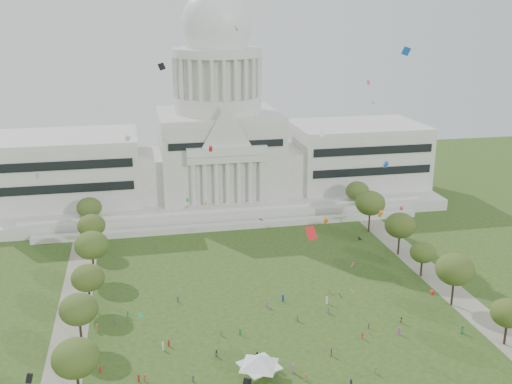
# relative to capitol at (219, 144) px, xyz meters

# --- Properties ---
(ground) EXTENTS (400.00, 400.00, 0.00)m
(ground) POSITION_rel_capitol_xyz_m (0.00, -113.59, -22.30)
(ground) COLOR #304919
(ground) RESTS_ON ground
(capitol) EXTENTS (160.00, 64.50, 91.30)m
(capitol) POSITION_rel_capitol_xyz_m (0.00, 0.00, 0.00)
(capitol) COLOR silver
(capitol) RESTS_ON ground
(path_left) EXTENTS (8.00, 160.00, 0.04)m
(path_left) POSITION_rel_capitol_xyz_m (-48.00, -83.59, -22.28)
(path_left) COLOR gray
(path_left) RESTS_ON ground
(path_right) EXTENTS (8.00, 160.00, 0.04)m
(path_right) POSITION_rel_capitol_xyz_m (48.00, -83.59, -22.28)
(path_right) COLOR gray
(path_right) RESTS_ON ground
(row_tree_l_1) EXTENTS (8.86, 8.86, 12.59)m
(row_tree_l_1) POSITION_rel_capitol_xyz_m (-44.07, -116.55, -13.34)
(row_tree_l_1) COLOR black
(row_tree_l_1) RESTS_ON ground
(row_tree_r_1) EXTENTS (7.58, 7.58, 10.78)m
(row_tree_r_1) POSITION_rel_capitol_xyz_m (46.22, -115.34, -14.64)
(row_tree_r_1) COLOR black
(row_tree_r_1) RESTS_ON ground
(row_tree_l_2) EXTENTS (8.42, 8.42, 11.97)m
(row_tree_l_2) POSITION_rel_capitol_xyz_m (-45.04, -96.29, -13.79)
(row_tree_l_2) COLOR black
(row_tree_l_2) RESTS_ON ground
(row_tree_r_2) EXTENTS (9.55, 9.55, 13.58)m
(row_tree_r_2) POSITION_rel_capitol_xyz_m (44.17, -96.15, -12.64)
(row_tree_r_2) COLOR black
(row_tree_r_2) RESTS_ON ground
(row_tree_l_3) EXTENTS (8.12, 8.12, 11.55)m
(row_tree_l_3) POSITION_rel_capitol_xyz_m (-44.09, -79.67, -14.09)
(row_tree_l_3) COLOR black
(row_tree_l_3) RESTS_ON ground
(row_tree_r_3) EXTENTS (7.01, 7.01, 9.98)m
(row_tree_r_3) POSITION_rel_capitol_xyz_m (44.40, -79.10, -15.21)
(row_tree_r_3) COLOR black
(row_tree_r_3) RESTS_ON ground
(row_tree_l_4) EXTENTS (9.29, 9.29, 13.21)m
(row_tree_l_4) POSITION_rel_capitol_xyz_m (-44.08, -61.17, -12.90)
(row_tree_l_4) COLOR black
(row_tree_l_4) RESTS_ON ground
(row_tree_r_4) EXTENTS (9.19, 9.19, 13.06)m
(row_tree_r_4) POSITION_rel_capitol_xyz_m (44.76, -63.55, -13.01)
(row_tree_r_4) COLOR black
(row_tree_r_4) RESTS_ON ground
(row_tree_l_5) EXTENTS (8.33, 8.33, 11.85)m
(row_tree_l_5) POSITION_rel_capitol_xyz_m (-45.22, -42.58, -13.88)
(row_tree_l_5) COLOR black
(row_tree_l_5) RESTS_ON ground
(row_tree_r_5) EXTENTS (9.82, 9.82, 13.96)m
(row_tree_r_5) POSITION_rel_capitol_xyz_m (43.49, -43.40, -12.37)
(row_tree_r_5) COLOR black
(row_tree_r_5) RESTS_ON ground
(row_tree_l_6) EXTENTS (8.19, 8.19, 11.64)m
(row_tree_l_6) POSITION_rel_capitol_xyz_m (-46.87, -24.45, -14.02)
(row_tree_l_6) COLOR black
(row_tree_l_6) RESTS_ON ground
(row_tree_r_6) EXTENTS (8.42, 8.42, 11.97)m
(row_tree_r_6) POSITION_rel_capitol_xyz_m (45.96, -25.46, -13.79)
(row_tree_r_6) COLOR black
(row_tree_r_6) RESTS_ON ground
(event_tent) EXTENTS (12.46, 12.46, 5.40)m
(event_tent) POSITION_rel_capitol_xyz_m (-9.38, -116.89, -18.11)
(event_tent) COLOR #4C4C4C
(event_tent) RESTS_ON ground
(person_0) EXTENTS (1.16, 1.11, 2.01)m
(person_0) POSITION_rel_capitol_xyz_m (39.52, -109.26, -21.29)
(person_0) COLOR #33723F
(person_0) RESTS_ON ground
(person_2) EXTENTS (0.92, 0.66, 1.72)m
(person_2) POSITION_rel_capitol_xyz_m (27.99, -102.19, -21.44)
(person_2) COLOR olive
(person_2) RESTS_ON ground
(person_3) EXTENTS (0.52, 1.00, 1.54)m
(person_3) POSITION_rel_capitol_xyz_m (16.35, -106.82, -21.52)
(person_3) COLOR #B21E1E
(person_3) RESTS_ON ground
(person_4) EXTENTS (0.67, 1.15, 1.91)m
(person_4) POSITION_rel_capitol_xyz_m (7.36, -111.99, -21.34)
(person_4) COLOR #994C8C
(person_4) RESTS_ON ground
(person_5) EXTENTS (1.67, 1.40, 1.71)m
(person_5) POSITION_rel_capitol_xyz_m (-8.34, -110.02, -21.44)
(person_5) COLOR #26262B
(person_5) RESTS_ON ground
(person_6) EXTENTS (0.81, 1.00, 1.76)m
(person_6) POSITION_rel_capitol_xyz_m (7.61, -123.24, -21.41)
(person_6) COLOR #26262B
(person_6) RESTS_ON ground
(person_8) EXTENTS (0.88, 0.72, 1.57)m
(person_8) POSITION_rel_capitol_xyz_m (-16.65, -107.29, -21.51)
(person_8) COLOR #4C4C51
(person_8) RESTS_ON ground
(person_9) EXTENTS (0.81, 1.08, 1.49)m
(person_9) POSITION_rel_capitol_xyz_m (14.00, -120.10, -21.55)
(person_9) COLOR #33723F
(person_9) RESTS_ON ground
(person_10) EXTENTS (0.65, 0.92, 1.41)m
(person_10) POSITION_rel_capitol_xyz_m (19.56, -102.80, -21.59)
(person_10) COLOR #994C8C
(person_10) RESTS_ON ground
(distant_crowd) EXTENTS (67.68, 39.09, 1.95)m
(distant_crowd) POSITION_rel_capitol_xyz_m (-11.72, -99.28, -21.44)
(distant_crowd) COLOR #B21E1E
(distant_crowd) RESTS_ON ground
(kite_swarm) EXTENTS (89.67, 101.01, 64.50)m
(kite_swarm) POSITION_rel_capitol_xyz_m (-1.26, -106.06, 6.11)
(kite_swarm) COLOR white
(kite_swarm) RESTS_ON ground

